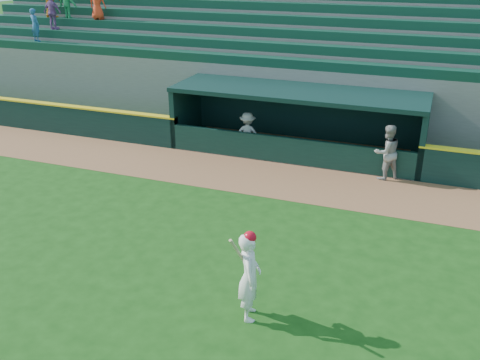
# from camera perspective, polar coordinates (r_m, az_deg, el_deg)

# --- Properties ---
(ground) EXTENTS (120.00, 120.00, 0.00)m
(ground) POSITION_cam_1_polar(r_m,az_deg,el_deg) (14.16, -2.29, -7.25)
(ground) COLOR #154110
(ground) RESTS_ON ground
(warning_track) EXTENTS (40.00, 3.00, 0.01)m
(warning_track) POSITION_cam_1_polar(r_m,az_deg,el_deg) (18.28, 3.63, 0.10)
(warning_track) COLOR brown
(warning_track) RESTS_ON ground
(field_wall_left) EXTENTS (15.50, 0.30, 1.20)m
(field_wall_left) POSITION_cam_1_polar(r_m,az_deg,el_deg) (25.49, -22.61, 6.50)
(field_wall_left) COLOR black
(field_wall_left) RESTS_ON ground
(wall_stripe_left) EXTENTS (15.50, 0.32, 0.06)m
(wall_stripe_left) POSITION_cam_1_polar(r_m,az_deg,el_deg) (25.33, -22.83, 7.86)
(wall_stripe_left) COLOR yellow
(wall_stripe_left) RESTS_ON field_wall_left
(dugout_player_front) EXTENTS (1.18, 1.14, 1.91)m
(dugout_player_front) POSITION_cam_1_polar(r_m,az_deg,el_deg) (18.64, 15.39, 2.88)
(dugout_player_front) COLOR gray
(dugout_player_front) RESTS_ON ground
(dugout_player_inside) EXTENTS (1.15, 0.80, 1.64)m
(dugout_player_inside) POSITION_cam_1_polar(r_m,az_deg,el_deg) (20.27, 0.82, 4.96)
(dugout_player_inside) COLOR #9C9C97
(dugout_player_inside) RESTS_ON ground
(dugout) EXTENTS (9.40, 2.80, 2.46)m
(dugout) POSITION_cam_1_polar(r_m,az_deg,el_deg) (20.65, 6.29, 6.74)
(dugout) COLOR #61615D
(dugout) RESTS_ON ground
(stands) EXTENTS (34.50, 6.25, 7.17)m
(stands) POSITION_cam_1_polar(r_m,az_deg,el_deg) (24.73, 9.12, 11.83)
(stands) COLOR slate
(stands) RESTS_ON ground
(batter_at_plate) EXTENTS (0.69, 0.89, 2.06)m
(batter_at_plate) POSITION_cam_1_polar(r_m,az_deg,el_deg) (11.20, 1.01, -10.13)
(batter_at_plate) COLOR white
(batter_at_plate) RESTS_ON ground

